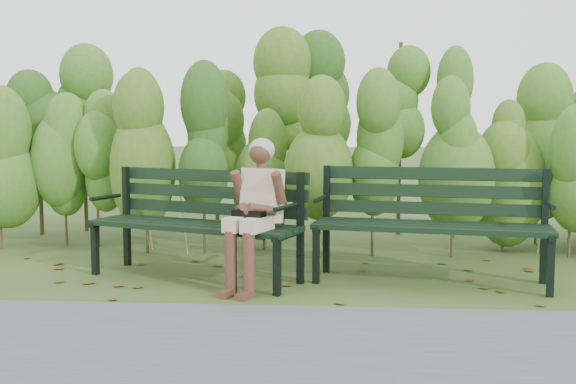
{
  "coord_description": "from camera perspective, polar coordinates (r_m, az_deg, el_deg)",
  "views": [
    {
      "loc": [
        0.45,
        -5.88,
        1.36
      ],
      "look_at": [
        0.0,
        0.35,
        0.75
      ],
      "focal_mm": 42.0,
      "sensor_mm": 36.0,
      "label": 1
    }
  ],
  "objects": [
    {
      "name": "hedge_band",
      "position": [
        7.75,
        0.81,
        4.82
      ],
      "size": [
        11.04,
        1.67,
        2.42
      ],
      "color": "#47381E",
      "rests_on": "ground"
    },
    {
      "name": "seated_woman",
      "position": [
        5.6,
        -2.79,
        -0.87
      ],
      "size": [
        0.54,
        0.74,
        1.26
      ],
      "color": "beige",
      "rests_on": "ground"
    },
    {
      "name": "leaf_litter",
      "position": [
        5.93,
        -0.01,
        -7.66
      ],
      "size": [
        5.95,
        2.17,
        0.01
      ],
      "color": "#5B4311",
      "rests_on": "ground"
    },
    {
      "name": "bench_left",
      "position": [
        6.11,
        -7.43,
        -1.88
      ],
      "size": [
        2.04,
        1.27,
        0.97
      ],
      "color": "black",
      "rests_on": "ground"
    },
    {
      "name": "ground",
      "position": [
        6.05,
        -0.24,
        -7.41
      ],
      "size": [
        80.0,
        80.0,
        0.0
      ],
      "primitive_type": "plane",
      "color": "#334A1F"
    },
    {
      "name": "footpath",
      "position": [
        3.94,
        -2.77,
        -14.5
      ],
      "size": [
        60.0,
        2.5,
        0.01
      ],
      "primitive_type": "cube",
      "color": "#474749",
      "rests_on": "ground"
    },
    {
      "name": "bench_right",
      "position": [
        6.03,
        12.01,
        -1.89
      ],
      "size": [
        2.08,
        0.99,
        1.0
      ],
      "color": "black",
      "rests_on": "ground"
    }
  ]
}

